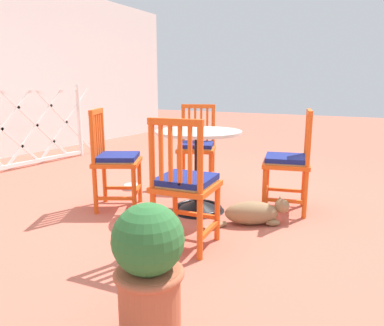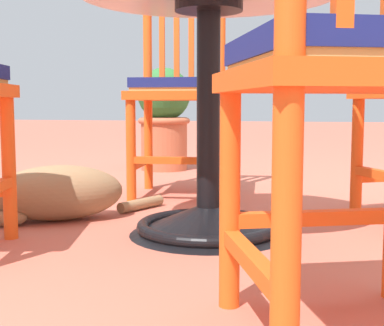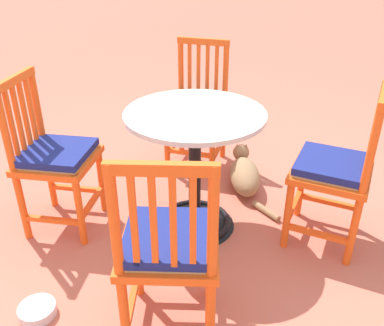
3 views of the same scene
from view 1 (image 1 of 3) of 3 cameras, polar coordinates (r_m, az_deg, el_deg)
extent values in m
plane|color=#BC604C|center=(3.24, -0.45, -8.03)|extent=(24.00, 24.00, 0.00)
cylinder|color=white|center=(6.13, -17.31, 6.38)|extent=(0.06, 0.06, 1.13)
cube|color=white|center=(5.39, -27.22, -0.57)|extent=(2.65, 0.04, 0.05)
cube|color=white|center=(5.32, -27.74, 4.77)|extent=(1.03, 0.02, 1.03)
cube|color=white|center=(5.62, -23.22, 5.49)|extent=(1.03, 0.02, 1.03)
cube|color=white|center=(5.95, -19.17, 6.11)|extent=(1.03, 0.02, 1.03)
cube|color=white|center=(5.32, -27.74, 4.77)|extent=(1.03, 0.02, 1.03)
cube|color=white|center=(5.62, -23.22, 5.49)|extent=(1.03, 0.02, 1.03)
cube|color=white|center=(5.95, -19.17, 6.11)|extent=(1.03, 0.02, 1.03)
cone|color=black|center=(3.32, 0.97, -6.63)|extent=(0.48, 0.48, 0.10)
torus|color=black|center=(3.32, 0.97, -7.04)|extent=(0.44, 0.44, 0.04)
cylinder|color=black|center=(3.23, 0.99, -1.20)|extent=(0.07, 0.07, 0.66)
cylinder|color=black|center=(3.17, 1.01, 4.31)|extent=(0.20, 0.20, 0.04)
cylinder|color=beige|center=(3.17, 1.02, 4.90)|extent=(0.76, 0.76, 0.02)
cylinder|color=#EA5619|center=(3.83, 2.92, -1.36)|extent=(0.04, 0.04, 0.45)
cylinder|color=#EA5619|center=(3.87, -2.11, -1.22)|extent=(0.04, 0.04, 0.45)
cylinder|color=#EA5619|center=(4.12, 3.32, 2.84)|extent=(0.04, 0.04, 0.91)
cylinder|color=#EA5619|center=(4.16, -1.36, 2.94)|extent=(0.04, 0.04, 0.91)
cube|color=#EA5619|center=(4.01, 3.10, -1.99)|extent=(0.33, 0.15, 0.03)
cube|color=#EA5619|center=(4.05, -1.70, -1.84)|extent=(0.33, 0.15, 0.03)
cube|color=#EA5619|center=(3.86, 0.39, -2.09)|extent=(0.15, 0.33, 0.03)
cube|color=#EA5619|center=(3.97, 0.69, 2.18)|extent=(0.52, 0.52, 0.04)
cube|color=tan|center=(3.97, 0.70, 2.49)|extent=(0.46, 0.46, 0.02)
cube|color=#EA5619|center=(4.09, 2.41, 5.97)|extent=(0.03, 0.03, 0.39)
cube|color=#EA5619|center=(4.10, 1.45, 5.98)|extent=(0.03, 0.03, 0.39)
cube|color=#EA5619|center=(4.11, 0.51, 6.00)|extent=(0.03, 0.03, 0.39)
cube|color=#EA5619|center=(4.12, -0.44, 6.01)|extent=(0.03, 0.03, 0.39)
cube|color=#EA5619|center=(4.09, 0.99, 8.92)|extent=(0.17, 0.36, 0.04)
cube|color=navy|center=(3.96, 0.70, 2.92)|extent=(0.47, 0.47, 0.04)
cylinder|color=#EA5619|center=(3.54, -8.26, -2.58)|extent=(0.04, 0.04, 0.45)
cylinder|color=#EA5619|center=(3.22, -9.12, -4.09)|extent=(0.04, 0.04, 0.45)
cylinder|color=#EA5619|center=(3.56, -13.79, 1.06)|extent=(0.04, 0.04, 0.91)
cylinder|color=#EA5619|center=(3.24, -15.21, -0.08)|extent=(0.04, 0.04, 0.91)
cube|color=#EA5619|center=(3.59, -10.90, -3.87)|extent=(0.19, 0.31, 0.03)
cube|color=#EA5619|center=(3.28, -12.02, -5.48)|extent=(0.19, 0.31, 0.03)
cube|color=#EA5619|center=(3.40, -8.64, -4.19)|extent=(0.31, 0.19, 0.03)
cube|color=#EA5619|center=(3.36, -11.64, 0.14)|extent=(0.55, 0.55, 0.04)
cube|color=tan|center=(3.36, -11.66, 0.51)|extent=(0.48, 0.48, 0.02)
cube|color=#EA5619|center=(3.46, -14.24, 4.51)|extent=(0.03, 0.03, 0.39)
cube|color=#EA5619|center=(3.39, -14.52, 4.36)|extent=(0.03, 0.03, 0.39)
cube|color=#EA5619|center=(3.33, -14.81, 4.20)|extent=(0.03, 0.03, 0.39)
cube|color=#EA5619|center=(3.26, -15.11, 4.03)|extent=(0.03, 0.03, 0.39)
cube|color=#EA5619|center=(3.34, -14.86, 7.85)|extent=(0.35, 0.21, 0.04)
cube|color=navy|center=(3.35, -11.68, 1.01)|extent=(0.49, 0.49, 0.04)
cylinder|color=#EA5619|center=(2.78, -2.66, -6.56)|extent=(0.04, 0.04, 0.45)
cylinder|color=#EA5619|center=(2.66, 4.01, -7.47)|extent=(0.04, 0.04, 0.45)
cylinder|color=#EA5619|center=(2.42, -6.22, -3.72)|extent=(0.04, 0.04, 0.91)
cylinder|color=#EA5619|center=(2.28, 1.27, -4.65)|extent=(0.04, 0.04, 0.91)
cube|color=#EA5619|center=(2.66, -4.26, -9.35)|extent=(0.34, 0.07, 0.03)
cube|color=#EA5619|center=(2.54, 2.70, -10.47)|extent=(0.34, 0.07, 0.03)
cube|color=#EA5619|center=(2.73, 0.59, -8.11)|extent=(0.07, 0.34, 0.03)
cube|color=#EA5619|center=(2.50, -0.89, -3.70)|extent=(0.44, 0.44, 0.04)
cube|color=tan|center=(2.50, -0.90, -3.21)|extent=(0.39, 0.39, 0.02)
cube|color=#EA5619|center=(2.34, -4.90, 1.40)|extent=(0.02, 0.03, 0.39)
cube|color=#EA5619|center=(2.31, -3.41, 1.28)|extent=(0.02, 0.03, 0.39)
cube|color=#EA5619|center=(2.28, -1.88, 1.16)|extent=(0.02, 0.03, 0.39)
cube|color=#EA5619|center=(2.25, -0.31, 1.03)|extent=(0.02, 0.03, 0.39)
cube|color=#EA5619|center=(2.26, -2.70, 6.45)|extent=(0.07, 0.38, 0.04)
cube|color=navy|center=(2.49, -0.90, -2.54)|extent=(0.40, 0.40, 0.04)
cylinder|color=#EA5619|center=(3.22, 11.33, -4.16)|extent=(0.04, 0.04, 0.45)
cylinder|color=#EA5619|center=(3.55, 11.72, -2.68)|extent=(0.04, 0.04, 0.45)
cylinder|color=#EA5619|center=(3.17, 17.65, -0.49)|extent=(0.04, 0.04, 0.91)
cylinder|color=#EA5619|center=(3.50, 17.44, 0.67)|extent=(0.04, 0.04, 0.91)
cube|color=#EA5619|center=(3.24, 14.28, -5.78)|extent=(0.11, 0.34, 0.03)
cube|color=#EA5619|center=(3.57, 14.39, -4.15)|extent=(0.11, 0.34, 0.03)
cube|color=#EA5619|center=(3.40, 11.50, -4.28)|extent=(0.34, 0.11, 0.03)
cube|color=#EA5619|center=(3.33, 14.60, -0.11)|extent=(0.49, 0.49, 0.04)
cube|color=tan|center=(3.33, 14.62, 0.26)|extent=(0.43, 0.43, 0.02)
cube|color=#EA5619|center=(3.19, 17.86, 3.70)|extent=(0.03, 0.03, 0.39)
cube|color=#EA5619|center=(3.26, 17.81, 3.87)|extent=(0.03, 0.03, 0.39)
cube|color=#EA5619|center=(3.33, 17.76, 4.02)|extent=(0.03, 0.03, 0.39)
cube|color=#EA5619|center=(3.40, 17.71, 4.18)|extent=(0.03, 0.03, 0.39)
cube|color=#EA5619|center=(3.27, 18.02, 7.59)|extent=(0.38, 0.13, 0.04)
cube|color=navy|center=(3.32, 14.65, 0.76)|extent=(0.44, 0.44, 0.04)
ellipsoid|color=#8E704C|center=(3.02, 9.34, -7.75)|extent=(0.40, 0.48, 0.19)
ellipsoid|color=silver|center=(3.05, 11.19, -7.85)|extent=(0.22, 0.23, 0.14)
sphere|color=#8E704C|center=(3.07, 13.98, -6.58)|extent=(0.12, 0.12, 0.12)
ellipsoid|color=silver|center=(3.08, 14.72, -6.76)|extent=(0.07, 0.06, 0.04)
cone|color=#8E704C|center=(3.08, 13.65, -5.45)|extent=(0.04, 0.04, 0.04)
cone|color=#8E704C|center=(3.02, 13.98, -5.81)|extent=(0.04, 0.04, 0.04)
ellipsoid|color=#8E704C|center=(3.14, 12.08, -8.44)|extent=(0.11, 0.13, 0.05)
ellipsoid|color=#8E704C|center=(3.04, 12.60, -9.16)|extent=(0.11, 0.13, 0.05)
cylinder|color=#8E704C|center=(2.91, 3.62, -9.95)|extent=(0.22, 0.12, 0.04)
cylinder|color=#B25B3D|center=(1.75, -6.66, -20.84)|extent=(0.28, 0.28, 0.32)
torus|color=#B25B3D|center=(1.68, -6.78, -16.82)|extent=(0.32, 0.32, 0.04)
sphere|color=#2D6B33|center=(1.61, -6.93, -11.83)|extent=(0.32, 0.32, 0.32)
cylinder|color=silver|center=(4.05, -9.43, -3.69)|extent=(0.17, 0.17, 0.05)
camera|label=2|loc=(4.78, 6.55, 3.25)|focal=50.81mm
camera|label=3|loc=(3.71, -34.52, 16.72)|focal=39.30mm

